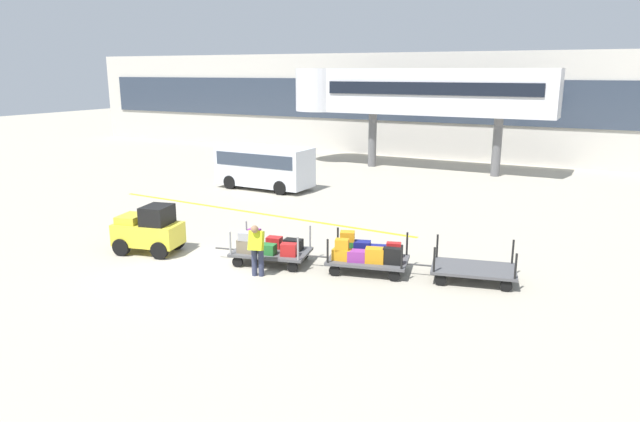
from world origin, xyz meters
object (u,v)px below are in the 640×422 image
baggage_cart_tail (473,269)px  shuttle_van (264,164)px  baggage_cart_middle (366,254)px  baggage_handler (257,248)px  baggage_cart_lead (269,248)px  baggage_tug (149,230)px

baggage_cart_tail → shuttle_van: bearing=145.8°
baggage_cart_middle → baggage_handler: size_ratio=1.97×
baggage_handler → baggage_cart_lead: bearing=105.7°
baggage_tug → baggage_cart_tail: (9.92, 2.18, -0.41)m
baggage_cart_lead → baggage_handler: size_ratio=1.97×
baggage_tug → baggage_cart_tail: 10.17m
baggage_cart_lead → baggage_cart_middle: size_ratio=1.00×
baggage_tug → baggage_cart_lead: 4.11m
baggage_cart_tail → shuttle_van: (-12.22, 8.31, 0.89)m
baggage_cart_lead → baggage_cart_middle: (2.92, 0.68, 0.03)m
baggage_cart_tail → shuttle_van: size_ratio=0.64×
baggage_cart_tail → baggage_handler: baggage_handler is taller
baggage_cart_middle → baggage_handler: baggage_handler is taller
baggage_tug → baggage_cart_lead: size_ratio=0.74×
baggage_cart_middle → baggage_cart_lead: bearing=-166.9°
baggage_handler → shuttle_van: size_ratio=0.32×
baggage_cart_tail → baggage_handler: bearing=-156.1°
baggage_tug → baggage_handler: baggage_tug is taller
baggage_cart_tail → baggage_cart_middle: bearing=-167.8°
baggage_tug → shuttle_van: size_ratio=0.47×
baggage_cart_lead → baggage_handler: bearing=-74.3°
baggage_tug → baggage_cart_lead: bearing=12.0°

